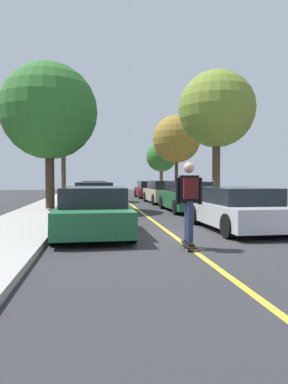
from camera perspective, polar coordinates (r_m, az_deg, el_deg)
The scene contains 17 objects.
ground at distance 8.94m, azimuth 5.45°, elevation -7.62°, with size 80.00×80.00×0.00m, color #2D2D30.
center_line at distance 12.82m, azimuth 1.30°, elevation -4.60°, with size 0.12×39.20×0.01m, color gold.
parked_car_left_nearest at distance 9.72m, azimuth -8.46°, elevation -3.01°, with size 2.07×4.59×1.29m.
parked_car_left_near at distance 16.74m, azimuth -8.25°, elevation -0.72°, with size 2.04×4.61×1.35m.
parked_car_left_far at distance 23.86m, azimuth -8.16°, elevation 0.14°, with size 1.99×4.09×1.35m.
parked_car_left_farthest at distance 30.79m, azimuth -8.11°, elevation 0.57°, with size 1.99×4.54×1.33m.
parked_car_right_nearest at distance 10.68m, azimuth 15.17°, elevation -2.67°, with size 2.05×4.19×1.26m.
parked_car_right_near at distance 16.20m, azimuth 7.03°, elevation -0.79°, with size 1.92×4.41×1.39m.
parked_car_right_far at distance 21.47m, azimuth 3.30°, elevation -0.02°, with size 2.09×4.40×1.40m.
parked_car_right_farthest at distance 27.48m, azimuth 0.81°, elevation 0.39°, with size 1.97×4.17×1.33m.
street_tree_left_nearest at distance 16.99m, azimuth -15.37°, elevation 12.68°, with size 4.45×4.45×6.74m.
street_tree_left_near at distance 23.89m, azimuth -13.20°, elevation 11.04°, with size 3.59×3.59×6.89m.
street_tree_right_nearest at distance 18.75m, azimuth 11.90°, elevation 13.16°, with size 3.95×3.95×6.97m.
street_tree_right_near at distance 27.17m, azimuth 5.39°, elevation 8.69°, with size 3.70×3.70×6.32m.
street_tree_right_far at distance 33.18m, azimuth 2.88°, elevation 5.82°, with size 2.89×2.89×4.94m.
skateboard at distance 7.68m, azimuth 7.38°, elevation -8.60°, with size 0.30×0.86×0.10m.
skateboarder at distance 7.52m, azimuth 7.46°, elevation -0.91°, with size 0.59×0.71×1.77m.
Camera 1 is at (-2.05, -8.57, 1.53)m, focal length 32.32 mm.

